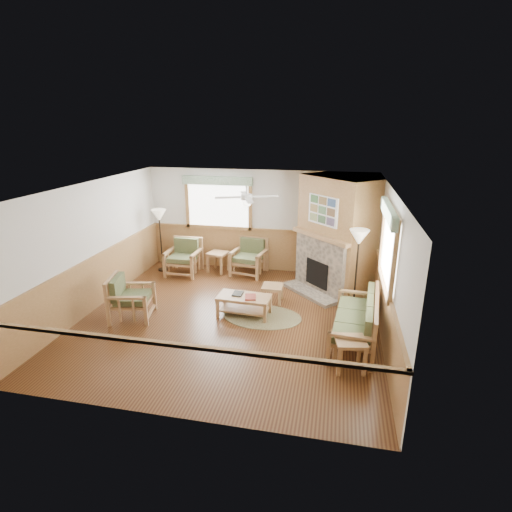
% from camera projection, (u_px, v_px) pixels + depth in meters
% --- Properties ---
extents(floor, '(6.00, 6.00, 0.01)m').
position_uv_depth(floor, '(230.00, 318.00, 8.27)').
color(floor, '#4D2B15').
rests_on(floor, ground).
extents(ceiling, '(6.00, 6.00, 0.01)m').
position_uv_depth(ceiling, '(227.00, 187.00, 7.41)').
color(ceiling, white).
rests_on(ceiling, floor).
extents(wall_back, '(6.00, 0.02, 2.70)m').
position_uv_depth(wall_back, '(259.00, 221.00, 10.63)').
color(wall_back, silver).
rests_on(wall_back, floor).
extents(wall_front, '(6.00, 0.02, 2.70)m').
position_uv_depth(wall_front, '(166.00, 330.00, 5.06)').
color(wall_front, silver).
rests_on(wall_front, floor).
extents(wall_left, '(0.02, 6.00, 2.70)m').
position_uv_depth(wall_left, '(92.00, 247.00, 8.42)').
color(wall_left, silver).
rests_on(wall_left, floor).
extents(wall_right, '(0.02, 6.00, 2.70)m').
position_uv_depth(wall_right, '(388.00, 267.00, 7.26)').
color(wall_right, silver).
rests_on(wall_right, floor).
extents(wainscot, '(6.00, 6.00, 1.10)m').
position_uv_depth(wainscot, '(230.00, 293.00, 8.10)').
color(wainscot, '#9B6F3F').
rests_on(wainscot, floor).
extents(fireplace, '(3.11, 3.11, 2.70)m').
position_uv_depth(fireplace, '(337.00, 235.00, 9.35)').
color(fireplace, '#9B6F3F').
rests_on(fireplace, floor).
extents(window_back, '(1.90, 0.16, 1.50)m').
position_uv_depth(window_back, '(218.00, 175.00, 10.42)').
color(window_back, white).
rests_on(window_back, wall_back).
extents(window_right, '(0.16, 1.90, 1.50)m').
position_uv_depth(window_right, '(394.00, 205.00, 6.71)').
color(window_right, white).
rests_on(window_right, wall_right).
extents(ceiling_fan, '(1.59, 1.59, 0.36)m').
position_uv_depth(ceiling_fan, '(247.00, 188.00, 7.64)').
color(ceiling_fan, white).
rests_on(ceiling_fan, ceiling).
extents(sofa, '(1.95, 0.94, 0.87)m').
position_uv_depth(sofa, '(354.00, 319.00, 7.28)').
color(sofa, '#A1764B').
rests_on(sofa, floor).
extents(armchair_back_left, '(0.83, 0.83, 0.92)m').
position_uv_depth(armchair_back_left, '(183.00, 257.00, 10.53)').
color(armchair_back_left, '#A1764B').
rests_on(armchair_back_left, floor).
extents(armchair_back_right, '(0.95, 0.95, 0.92)m').
position_uv_depth(armchair_back_right, '(249.00, 257.00, 10.53)').
color(armchair_back_right, '#A1764B').
rests_on(armchair_back_right, floor).
extents(armchair_left, '(0.96, 0.96, 0.90)m').
position_uv_depth(armchair_left, '(131.00, 297.00, 8.15)').
color(armchair_left, '#A1764B').
rests_on(armchair_left, floor).
extents(coffee_table, '(1.11, 0.60, 0.43)m').
position_uv_depth(coffee_table, '(244.00, 306.00, 8.32)').
color(coffee_table, '#A1764B').
rests_on(coffee_table, floor).
extents(end_table_chairs, '(0.58, 0.56, 0.54)m').
position_uv_depth(end_table_chairs, '(218.00, 262.00, 10.75)').
color(end_table_chairs, '#A1764B').
rests_on(end_table_chairs, floor).
extents(end_table_sofa, '(0.56, 0.54, 0.54)m').
position_uv_depth(end_table_sofa, '(350.00, 354.00, 6.48)').
color(end_table_sofa, '#A1764B').
rests_on(end_table_sofa, floor).
extents(footstool, '(0.46, 0.46, 0.39)m').
position_uv_depth(footstool, '(272.00, 294.00, 8.95)').
color(footstool, '#A1764B').
rests_on(footstool, floor).
extents(braided_rug, '(1.79, 1.79, 0.01)m').
position_uv_depth(braided_rug, '(262.00, 317.00, 8.31)').
color(braided_rug, brown).
rests_on(braided_rug, floor).
extents(floor_lamp_left, '(0.51, 0.51, 1.70)m').
position_uv_depth(floor_lamp_left, '(161.00, 240.00, 10.68)').
color(floor_lamp_left, black).
rests_on(floor_lamp_left, floor).
extents(floor_lamp_right, '(0.46, 0.46, 1.78)m').
position_uv_depth(floor_lamp_right, '(356.00, 270.00, 8.41)').
color(floor_lamp_right, black).
rests_on(floor_lamp_right, floor).
extents(book_red, '(0.28, 0.34, 0.03)m').
position_uv_depth(book_red, '(250.00, 296.00, 8.17)').
color(book_red, maroon).
rests_on(book_red, coffee_table).
extents(book_dark, '(0.20, 0.27, 0.03)m').
position_uv_depth(book_dark, '(238.00, 293.00, 8.34)').
color(book_dark, black).
rests_on(book_dark, coffee_table).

